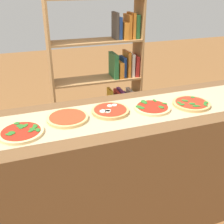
% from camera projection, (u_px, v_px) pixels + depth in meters
% --- Properties ---
extents(ground_plane, '(12.00, 12.00, 0.00)m').
position_uv_depth(ground_plane, '(112.00, 218.00, 2.24)').
color(ground_plane, brown).
extents(counter, '(2.37, 0.65, 0.93)m').
position_uv_depth(counter, '(112.00, 172.00, 2.04)').
color(counter, brown).
rests_on(counter, ground_plane).
extents(parchment_paper, '(2.21, 0.41, 0.00)m').
position_uv_depth(parchment_paper, '(112.00, 115.00, 1.84)').
color(parchment_paper, tan).
rests_on(parchment_paper, counter).
extents(pizza_spinach_0, '(0.26, 0.26, 0.02)m').
position_uv_depth(pizza_spinach_0, '(21.00, 132.00, 1.61)').
color(pizza_spinach_0, '#E5C17F').
rests_on(pizza_spinach_0, parchment_paper).
extents(pizza_plain_1, '(0.26, 0.26, 0.02)m').
position_uv_depth(pizza_plain_1, '(68.00, 118.00, 1.77)').
color(pizza_plain_1, '#DBB26B').
rests_on(pizza_plain_1, parchment_paper).
extents(pizza_mozzarella_2, '(0.25, 0.25, 0.03)m').
position_uv_depth(pizza_mozzarella_2, '(110.00, 111.00, 1.86)').
color(pizza_mozzarella_2, tan).
rests_on(pizza_mozzarella_2, parchment_paper).
extents(pizza_spinach_3, '(0.25, 0.25, 0.02)m').
position_uv_depth(pizza_spinach_3, '(152.00, 107.00, 1.91)').
color(pizza_spinach_3, '#E5C17F').
rests_on(pizza_spinach_3, parchment_paper).
extents(pizza_spinach_4, '(0.26, 0.26, 0.03)m').
position_uv_depth(pizza_spinach_4, '(191.00, 104.00, 1.97)').
color(pizza_spinach_4, tan).
rests_on(pizza_spinach_4, parchment_paper).
extents(bookshelf, '(0.94, 0.27, 1.58)m').
position_uv_depth(bookshelf, '(109.00, 81.00, 2.94)').
color(bookshelf, '#A87A47').
rests_on(bookshelf, ground_plane).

